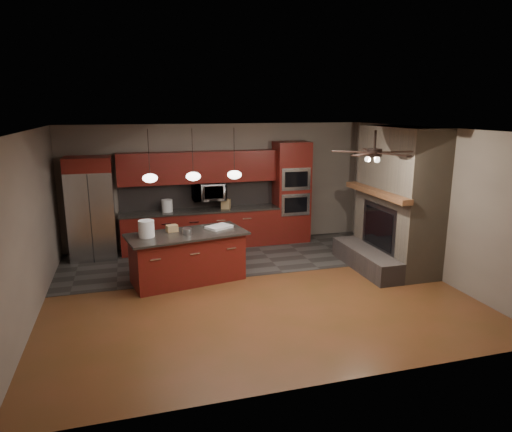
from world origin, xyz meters
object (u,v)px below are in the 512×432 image
object	(u,v)px
microwave	(209,191)
counter_bucket	(167,206)
kitchen_island	(188,257)
paint_tray	(219,227)
white_bucket	(146,229)
refrigerator	(91,208)
cardboard_box	(172,228)
counter_box	(226,204)
oven_tower	(291,192)
paint_can	(187,231)

from	to	relation	value
microwave	counter_bucket	bearing A→B (deg)	-176.97
microwave	kitchen_island	xyz separation A→B (m)	(-0.77, -2.03, -0.83)
paint_tray	white_bucket	bearing A→B (deg)	160.67
refrigerator	paint_tray	world-z (taller)	refrigerator
refrigerator	cardboard_box	size ratio (longest dim) A/B	10.95
cardboard_box	counter_bucket	xyz separation A→B (m)	(0.08, 1.80, 0.05)
microwave	counter_box	bearing A→B (deg)	-15.09
counter_box	kitchen_island	bearing A→B (deg)	-96.05
cardboard_box	microwave	bearing A→B (deg)	46.56
refrigerator	cardboard_box	xyz separation A→B (m)	(1.50, -1.71, -0.10)
refrigerator	cardboard_box	world-z (taller)	refrigerator
oven_tower	paint_tray	size ratio (longest dim) A/B	5.22
refrigerator	kitchen_island	world-z (taller)	refrigerator
microwave	counter_box	xyz separation A→B (m)	(0.37, -0.10, -0.29)
white_bucket	cardboard_box	xyz separation A→B (m)	(0.47, 0.24, -0.09)
paint_can	counter_box	world-z (taller)	counter_box
counter_box	paint_can	bearing A→B (deg)	-95.28
white_bucket	counter_bucket	xyz separation A→B (m)	(0.54, 2.03, -0.03)
oven_tower	paint_can	world-z (taller)	oven_tower
oven_tower	microwave	distance (m)	1.98
kitchen_island	counter_box	bearing A→B (deg)	48.47
paint_tray	counter_bucket	world-z (taller)	counter_bucket
paint_can	paint_tray	distance (m)	0.70
kitchen_island	counter_box	distance (m)	2.31
white_bucket	counter_bucket	bearing A→B (deg)	75.06
counter_box	microwave	bearing A→B (deg)	-170.45
oven_tower	refrigerator	world-z (taller)	oven_tower
refrigerator	microwave	bearing A→B (deg)	2.97
refrigerator	white_bucket	size ratio (longest dim) A/B	7.24
paint_can	counter_bucket	distance (m)	2.05
paint_can	microwave	bearing A→B (deg)	69.63
kitchen_island	paint_can	world-z (taller)	paint_can
white_bucket	paint_tray	distance (m)	1.38
counter_bucket	counter_box	xyz separation A→B (m)	(1.32, -0.05, -0.03)
paint_tray	counter_box	distance (m)	1.80
paint_can	cardboard_box	xyz separation A→B (m)	(-0.24, 0.25, 0.01)
cardboard_box	counter_bucket	size ratio (longest dim) A/B	0.73
paint_can	cardboard_box	size ratio (longest dim) A/B	0.85
paint_can	counter_bucket	world-z (taller)	counter_bucket
refrigerator	kitchen_island	size ratio (longest dim) A/B	0.95
refrigerator	counter_box	xyz separation A→B (m)	(2.90, 0.03, -0.08)
white_bucket	paint_tray	size ratio (longest dim) A/B	0.66
microwave	refrigerator	xyz separation A→B (m)	(-2.53, -0.13, -0.21)
refrigerator	counter_box	world-z (taller)	refrigerator
oven_tower	white_bucket	size ratio (longest dim) A/B	7.94
paint_can	counter_box	bearing A→B (deg)	60.08
paint_tray	cardboard_box	world-z (taller)	cardboard_box
white_bucket	paint_can	distance (m)	0.71
microwave	paint_tray	distance (m)	1.87
cardboard_box	counter_box	world-z (taller)	counter_box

